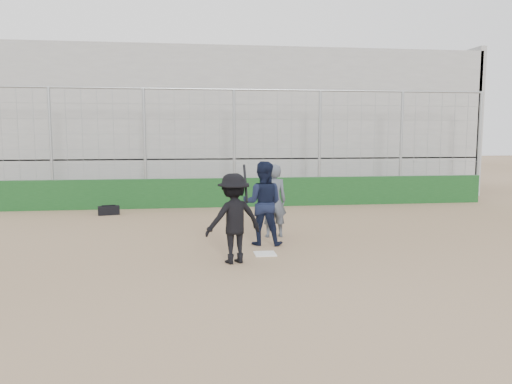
{
  "coord_description": "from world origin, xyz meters",
  "views": [
    {
      "loc": [
        -1.54,
        -10.06,
        2.49
      ],
      "look_at": [
        0.0,
        1.4,
        1.15
      ],
      "focal_mm": 35.0,
      "sensor_mm": 36.0,
      "label": 1
    }
  ],
  "objects": [
    {
      "name": "ground",
      "position": [
        0.0,
        0.0,
        0.0
      ],
      "size": [
        90.0,
        90.0,
        0.0
      ],
      "primitive_type": "plane",
      "color": "brown",
      "rests_on": "ground"
    },
    {
      "name": "home_plate",
      "position": [
        0.0,
        0.0,
        0.01
      ],
      "size": [
        0.44,
        0.44,
        0.02
      ],
      "primitive_type": "cube",
      "color": "white",
      "rests_on": "ground"
    },
    {
      "name": "backstop",
      "position": [
        0.0,
        7.0,
        0.96
      ],
      "size": [
        18.1,
        0.25,
        4.04
      ],
      "color": "#123A16",
      "rests_on": "ground"
    },
    {
      "name": "bleachers",
      "position": [
        0.0,
        11.95,
        2.92
      ],
      "size": [
        20.25,
        6.7,
        6.98
      ],
      "color": "gray",
      "rests_on": "ground"
    },
    {
      "name": "batter_at_plate",
      "position": [
        -0.7,
        -0.58,
        0.87
      ],
      "size": [
        1.27,
        0.96,
        1.9
      ],
      "color": "black",
      "rests_on": "ground"
    },
    {
      "name": "catcher_crouched",
      "position": [
        0.09,
        0.89,
        0.63
      ],
      "size": [
        1.08,
        0.94,
        1.26
      ],
      "color": "black",
      "rests_on": "ground"
    },
    {
      "name": "umpire",
      "position": [
        0.48,
        1.74,
        0.8
      ],
      "size": [
        0.68,
        0.48,
        1.6
      ],
      "primitive_type": "imported",
      "rotation": [
        0.0,
        0.0,
        3.23
      ],
      "color": "#464D59",
      "rests_on": "ground"
    },
    {
      "name": "equipment_bag",
      "position": [
        -4.04,
        5.74,
        0.14
      ],
      "size": [
        0.68,
        0.41,
        0.31
      ],
      "color": "black",
      "rests_on": "ground"
    }
  ]
}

